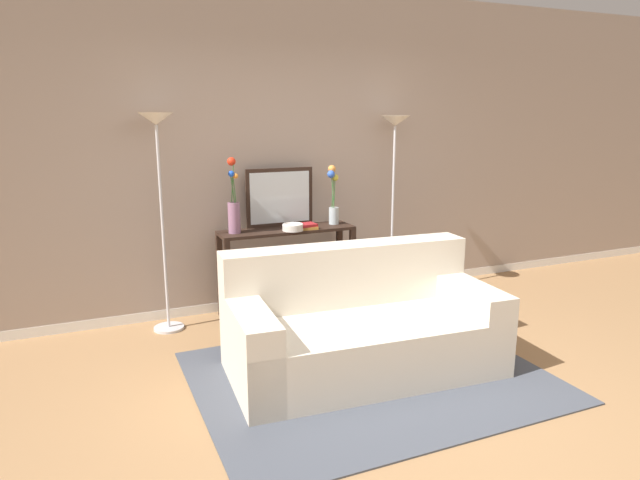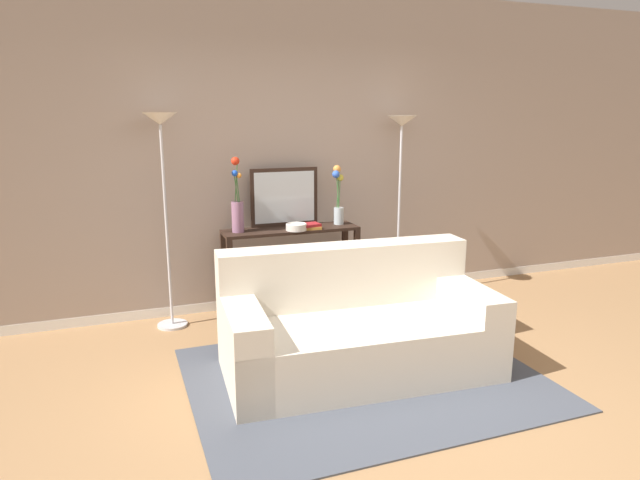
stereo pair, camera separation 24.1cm
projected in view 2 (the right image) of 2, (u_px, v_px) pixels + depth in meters
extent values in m
cube|color=#9E754C|center=(405.00, 414.00, 3.55)|extent=(16.00, 16.00, 0.02)
cube|color=white|center=(292.00, 295.00, 5.68)|extent=(12.00, 0.15, 0.09)
cube|color=gray|center=(291.00, 147.00, 5.35)|extent=(12.00, 0.14, 2.87)
cube|color=#474C56|center=(364.00, 378.00, 3.99)|extent=(2.43, 1.90, 0.01)
cube|color=beige|center=(359.00, 346.00, 4.04)|extent=(1.97, 1.06, 0.42)
cube|color=beige|center=(344.00, 274.00, 4.26)|extent=(1.92, 0.39, 0.46)
cube|color=beige|center=(243.00, 348.00, 3.79)|extent=(0.30, 0.95, 0.60)
cube|color=beige|center=(463.00, 322.00, 4.25)|extent=(0.30, 0.95, 0.60)
cube|color=black|center=(291.00, 230.00, 5.18)|extent=(1.26, 0.34, 0.03)
cube|color=black|center=(292.00, 296.00, 5.32)|extent=(1.16, 0.29, 0.01)
cube|color=black|center=(231.00, 283.00, 4.93)|extent=(0.05, 0.05, 0.78)
cube|color=black|center=(356.00, 270.00, 5.34)|extent=(0.05, 0.05, 0.78)
cube|color=black|center=(224.00, 274.00, 5.20)|extent=(0.05, 0.05, 0.78)
cube|color=black|center=(345.00, 262.00, 5.61)|extent=(0.05, 0.05, 0.78)
cylinder|color=silver|center=(173.00, 325.00, 4.98)|extent=(0.26, 0.26, 0.02)
cylinder|color=silver|center=(167.00, 228.00, 4.78)|extent=(0.02, 0.02, 1.73)
cone|color=silver|center=(160.00, 119.00, 4.58)|extent=(0.28, 0.28, 0.10)
cylinder|color=silver|center=(396.00, 297.00, 5.73)|extent=(0.26, 0.26, 0.02)
cylinder|color=silver|center=(399.00, 214.00, 5.54)|extent=(0.02, 0.02, 1.70)
cone|color=silver|center=(402.00, 121.00, 5.34)|extent=(0.28, 0.28, 0.10)
cube|color=black|center=(284.00, 197.00, 5.24)|extent=(0.65, 0.02, 0.54)
cube|color=silver|center=(285.00, 197.00, 5.23)|extent=(0.58, 0.01, 0.47)
cylinder|color=gray|center=(238.00, 217.00, 4.99)|extent=(0.11, 0.11, 0.27)
cylinder|color=#3D7538|center=(238.00, 189.00, 4.92)|extent=(0.03, 0.02, 0.23)
sphere|color=orange|center=(239.00, 175.00, 4.88)|extent=(0.05, 0.05, 0.05)
cylinder|color=#3D7538|center=(236.00, 182.00, 4.93)|extent=(0.04, 0.01, 0.35)
sphere|color=red|center=(235.00, 161.00, 4.91)|extent=(0.07, 0.07, 0.07)
cylinder|color=#3D7538|center=(236.00, 188.00, 4.91)|extent=(0.03, 0.02, 0.25)
sphere|color=blue|center=(235.00, 173.00, 4.87)|extent=(0.05, 0.05, 0.05)
cylinder|color=#3D7538|center=(236.00, 188.00, 4.91)|extent=(0.03, 0.03, 0.26)
sphere|color=#4268C9|center=(235.00, 173.00, 4.86)|extent=(0.05, 0.05, 0.05)
cylinder|color=silver|center=(339.00, 216.00, 5.35)|extent=(0.10, 0.10, 0.16)
cylinder|color=#3D7538|center=(339.00, 193.00, 5.32)|extent=(0.02, 0.02, 0.28)
sphere|color=yellow|center=(340.00, 178.00, 5.30)|extent=(0.07, 0.07, 0.07)
cylinder|color=#3D7538|center=(338.00, 188.00, 5.31)|extent=(0.03, 0.01, 0.36)
sphere|color=#E9903E|center=(337.00, 169.00, 5.28)|extent=(0.07, 0.07, 0.07)
cylinder|color=#3D7538|center=(338.00, 191.00, 5.29)|extent=(0.01, 0.05, 0.32)
sphere|color=blue|center=(336.00, 174.00, 5.25)|extent=(0.07, 0.07, 0.07)
cylinder|color=silver|center=(296.00, 227.00, 5.09)|extent=(0.19, 0.19, 0.05)
torus|color=silver|center=(296.00, 224.00, 5.08)|extent=(0.19, 0.19, 0.01)
cube|color=#B77F33|center=(310.00, 227.00, 5.16)|extent=(0.20, 0.17, 0.02)
cube|color=maroon|center=(310.00, 225.00, 5.15)|extent=(0.19, 0.16, 0.03)
cube|color=slate|center=(241.00, 311.00, 5.18)|extent=(0.06, 0.15, 0.13)
cube|color=maroon|center=(247.00, 310.00, 5.19)|extent=(0.05, 0.18, 0.13)
cube|color=tan|center=(253.00, 309.00, 5.21)|extent=(0.05, 0.14, 0.13)
cube|color=gold|center=(257.00, 310.00, 5.23)|extent=(0.03, 0.13, 0.10)
cube|color=#6B3360|center=(261.00, 309.00, 5.24)|extent=(0.04, 0.14, 0.11)
cube|color=#2D2D33|center=(266.00, 308.00, 5.25)|extent=(0.05, 0.16, 0.12)
cube|color=#BC3328|center=(271.00, 308.00, 5.27)|extent=(0.04, 0.14, 0.11)
cube|color=silver|center=(275.00, 306.00, 5.28)|extent=(0.04, 0.14, 0.13)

